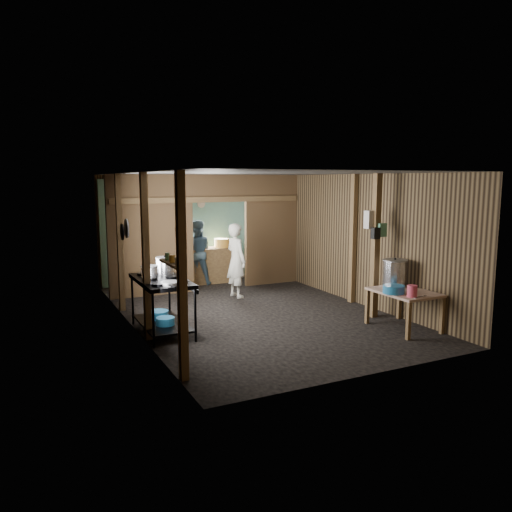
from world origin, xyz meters
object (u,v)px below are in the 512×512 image
gas_range (162,306)px  prep_table (404,310)px  cook (236,260)px  pink_bucket (412,291)px  stock_pot (395,274)px  stove_pot_large (165,266)px  yellow_tub (222,243)px

gas_range → prep_table: bearing=-22.7°
gas_range → cook: (2.13, 1.82, 0.34)m
pink_bucket → cook: cook is taller
prep_table → stock_pot: bearing=74.7°
prep_table → stove_pot_large: stove_pot_large is taller
stove_pot_large → cook: bearing=36.4°
yellow_tub → cook: (-0.36, -1.69, -0.17)m
pink_bucket → cook: 4.01m
gas_range → yellow_tub: 4.33m
gas_range → stove_pot_large: stove_pot_large is taller
cook → stove_pot_large: bearing=117.8°
yellow_tub → pink_bucket: bearing=-79.4°
prep_table → pink_bucket: size_ratio=5.74×
stove_pot_large → pink_bucket: size_ratio=1.65×
pink_bucket → yellow_tub: (-1.02, 5.44, 0.22)m
pink_bucket → yellow_tub: 5.54m
yellow_tub → cook: bearing=-102.2°
stove_pot_large → yellow_tub: (2.32, 3.13, -0.08)m
gas_range → stock_pot: 4.01m
stock_pot → yellow_tub: (-1.32, 4.69, 0.08)m
stock_pot → yellow_tub: 4.87m
yellow_tub → cook: cook is taller
stove_pot_large → yellow_tub: stove_pot_large is taller
prep_table → stock_pot: (0.10, 0.37, 0.55)m
gas_range → stock_pot: stock_pot is taller
stock_pot → yellow_tub: bearing=105.7°
cook → prep_table: bearing=-163.5°
stove_pot_large → prep_table: bearing=-28.6°
gas_range → prep_table: 4.02m
prep_table → stove_pot_large: size_ratio=3.47×
prep_table → cook: 3.76m
prep_table → yellow_tub: bearing=103.5°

